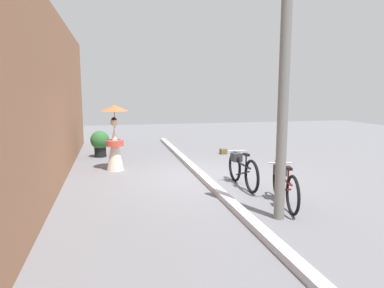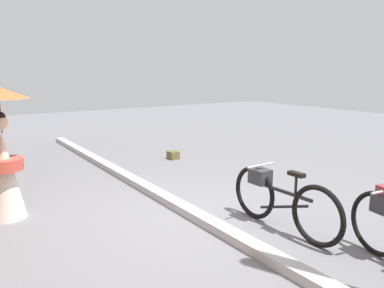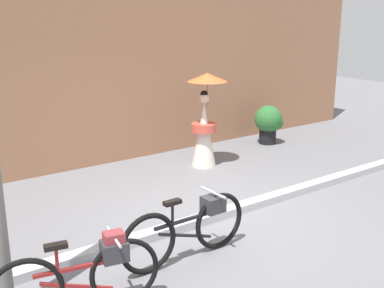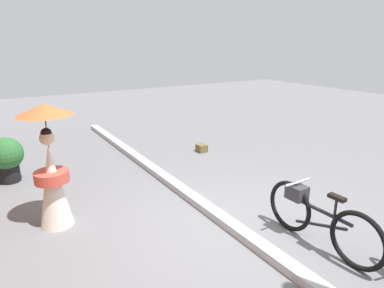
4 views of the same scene
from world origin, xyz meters
name	(u,v)px [view 2 (image 2 of 4)]	position (x,y,z in m)	size (l,w,h in m)	color
ground_plane	(193,218)	(0.00, 0.00, 0.00)	(30.00, 30.00, 0.00)	slate
sidewalk_curb	(193,214)	(0.00, 0.00, 0.06)	(14.00, 0.20, 0.12)	#B2B2B7
bicycle_near_officer	(280,199)	(-0.95, -0.72, 0.42)	(1.80, 0.48, 0.83)	black
person_with_parasol	(4,155)	(1.45, 2.15, 0.91)	(0.77, 0.77, 1.83)	silver
backpack_on_pavement	(173,155)	(3.23, -1.63, 0.10)	(0.25, 0.22, 0.19)	brown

